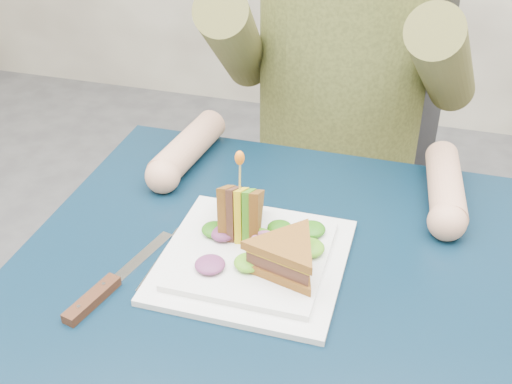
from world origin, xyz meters
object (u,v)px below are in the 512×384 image
(diner, at_px, (345,25))
(knife, at_px, (102,291))
(fork, at_px, (166,254))
(sandwich_flat, at_px, (287,256))
(chair, at_px, (340,163))
(table, at_px, (268,321))
(sandwich_upright, at_px, (241,212))
(plate, at_px, (253,258))

(diner, xyz_separation_m, knife, (-0.21, -0.64, -0.18))
(fork, distance_m, knife, 0.11)
(diner, height_order, knife, diner)
(sandwich_flat, height_order, knife, sandwich_flat)
(chair, distance_m, diner, 0.39)
(table, xyz_separation_m, knife, (-0.21, -0.09, 0.09))
(diner, bearing_deg, chair, 90.00)
(sandwich_upright, bearing_deg, sandwich_flat, -38.76)
(chair, relative_size, sandwich_flat, 6.08)
(plate, xyz_separation_m, fork, (-0.13, -0.02, -0.01))
(plate, bearing_deg, chair, 87.19)
(chair, distance_m, plate, 0.66)
(chair, distance_m, knife, 0.80)
(table, relative_size, fork, 4.18)
(chair, height_order, sandwich_upright, chair)
(chair, relative_size, sandwich_upright, 6.96)
(chair, height_order, knife, chair)
(diner, distance_m, knife, 0.70)
(plate, height_order, knife, plate)
(sandwich_flat, xyz_separation_m, sandwich_upright, (-0.09, 0.07, 0.01))
(plate, relative_size, knife, 1.18)
(knife, bearing_deg, sandwich_flat, 22.07)
(chair, distance_m, sandwich_flat, 0.70)
(table, distance_m, diner, 0.61)
(sandwich_flat, xyz_separation_m, fork, (-0.18, 0.01, -0.04))
(plate, distance_m, sandwich_upright, 0.07)
(diner, relative_size, sandwich_flat, 4.87)
(diner, bearing_deg, sandwich_upright, -97.58)
(fork, height_order, knife, knife)
(chair, xyz_separation_m, diner, (-0.00, -0.11, 0.37))
(sandwich_flat, relative_size, knife, 0.70)
(table, height_order, knife, knife)
(sandwich_upright, bearing_deg, table, -49.12)
(sandwich_upright, height_order, fork, sandwich_upright)
(table, bearing_deg, sandwich_upright, 130.88)
(chair, height_order, fork, chair)
(sandwich_upright, relative_size, knife, 0.61)
(knife, bearing_deg, chair, 74.44)
(chair, bearing_deg, fork, -103.66)
(chair, height_order, diner, diner)
(table, xyz_separation_m, plate, (-0.03, 0.03, 0.09))
(plate, xyz_separation_m, sandwich_upright, (-0.03, 0.04, 0.05))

